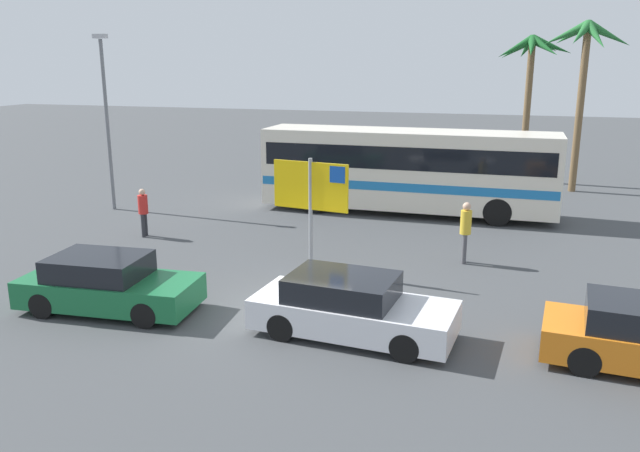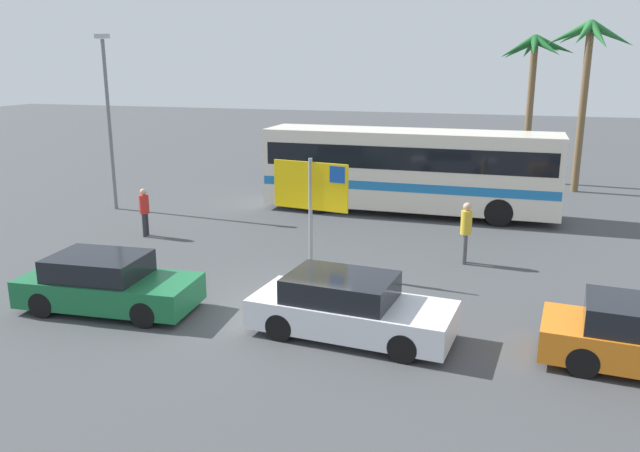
% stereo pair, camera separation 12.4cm
% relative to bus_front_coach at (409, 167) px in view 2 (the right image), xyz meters
% --- Properties ---
extents(ground, '(120.00, 120.00, 0.00)m').
position_rel_bus_front_coach_xyz_m(ground, '(-1.06, -10.53, -1.78)').
color(ground, '#424447').
extents(bus_front_coach, '(11.06, 2.43, 3.17)m').
position_rel_bus_front_coach_xyz_m(bus_front_coach, '(0.00, 0.00, 0.00)').
color(bus_front_coach, silver).
rests_on(bus_front_coach, ground).
extents(ferry_sign, '(2.19, 0.38, 3.20)m').
position_rel_bus_front_coach_xyz_m(ferry_sign, '(-1.31, -7.93, 0.54)').
color(ferry_sign, gray).
rests_on(ferry_sign, ground).
extents(car_green, '(4.23, 2.02, 1.32)m').
position_rel_bus_front_coach_xyz_m(car_green, '(-5.09, -11.93, -1.15)').
color(car_green, '#196638').
rests_on(car_green, ground).
extents(car_white, '(4.41, 2.10, 1.32)m').
position_rel_bus_front_coach_xyz_m(car_white, '(0.73, -11.67, -1.15)').
color(car_white, silver).
rests_on(car_white, ground).
extents(pedestrian_by_bus, '(0.32, 0.32, 1.81)m').
position_rel_bus_front_coach_xyz_m(pedestrian_by_bus, '(2.65, -5.82, -0.71)').
color(pedestrian_by_bus, '#4C4C51').
rests_on(pedestrian_by_bus, ground).
extents(pedestrian_crossing_lot, '(0.32, 0.32, 1.62)m').
position_rel_bus_front_coach_xyz_m(pedestrian_crossing_lot, '(-7.83, -5.99, -0.83)').
color(pedestrian_crossing_lot, '#2D2D33').
rests_on(pedestrian_crossing_lot, ground).
extents(lamp_post_left_side, '(0.56, 0.20, 6.69)m').
position_rel_bus_front_coach_xyz_m(lamp_post_left_side, '(-11.22, -2.78, 1.88)').
color(lamp_post_left_side, slate).
rests_on(lamp_post_left_side, ground).
extents(palm_tree_seaside, '(3.50, 3.56, 6.91)m').
position_rel_bus_front_coach_xyz_m(palm_tree_seaside, '(4.35, 8.30, 3.91)').
color(palm_tree_seaside, brown).
rests_on(palm_tree_seaside, ground).
extents(palm_tree_inland, '(3.68, 3.65, 7.42)m').
position_rel_bus_front_coach_xyz_m(palm_tree_inland, '(6.44, 6.38, 4.23)').
color(palm_tree_inland, brown).
rests_on(palm_tree_inland, ground).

